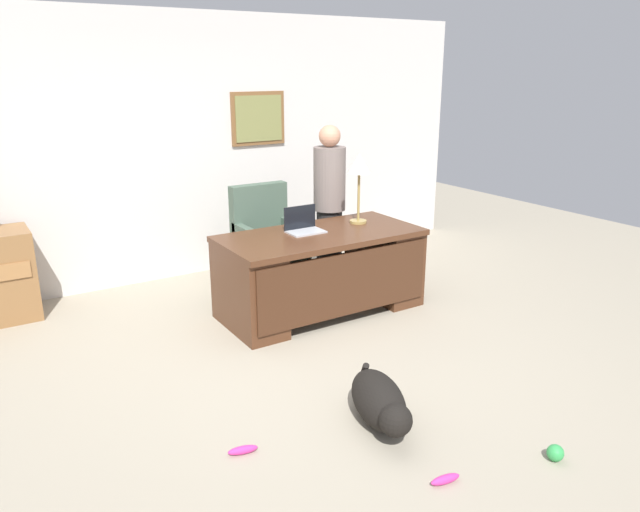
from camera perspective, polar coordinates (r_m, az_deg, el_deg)
The scene contains 11 objects.
ground_plane at distance 4.67m, azimuth -0.29°, elevation -10.20°, with size 12.00×12.00×0.00m, color #9E937F.
back_wall at distance 6.54m, azimuth -12.62°, elevation 9.88°, with size 7.00×0.16×2.70m.
desk at distance 5.47m, azimuth 0.21°, elevation -1.31°, with size 1.80×0.87×0.75m.
armchair at distance 6.10m, azimuth -4.99°, elevation 1.27°, with size 0.60×0.59×1.04m.
person_standing at distance 6.14m, azimuth 0.89°, elevation 4.90°, with size 0.32×0.32×1.62m.
dog_lying at distance 3.92m, azimuth 5.68°, elevation -13.49°, with size 0.47×0.75×0.30m.
laptop at distance 5.43m, azimuth -1.59°, elevation 2.89°, with size 0.32×0.22×0.22m.
desk_lamp at distance 5.65m, azimuth 3.70°, elevation 8.25°, with size 0.22×0.22×0.65m.
dog_toy_ball at distance 3.89m, azimuth 21.24°, elevation -16.86°, with size 0.10×0.10×0.10m, color green.
dog_toy_bone at distance 3.56m, azimuth 11.69°, elevation -19.86°, with size 0.18×0.05×0.05m, color #D8338C.
dog_toy_plush at distance 3.74m, azimuth -7.26°, elevation -17.63°, with size 0.18×0.05×0.05m, color #D8338C.
Camera 1 is at (-2.19, -3.51, 2.16)m, focal length 34.05 mm.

